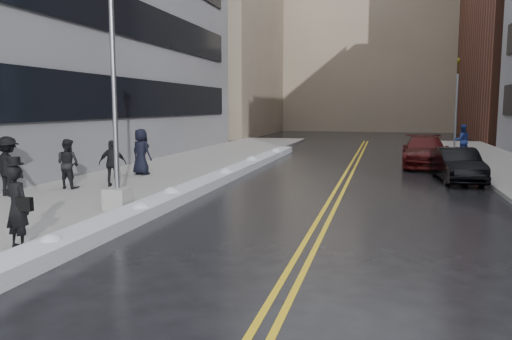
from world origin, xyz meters
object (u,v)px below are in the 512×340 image
Objects in this scene: pedestrian_d at (113,163)px; pedestrian_east at (462,140)px; pedestrian_e at (8,166)px; pedestrian_c at (141,152)px; traffic_signal at (457,101)px; pedestrian_fedora at (17,207)px; lamppost at (115,125)px; pedestrian_b at (68,164)px; car_black at (457,165)px; car_maroon at (425,151)px.

pedestrian_east is at bearing -152.68° from pedestrian_d.
pedestrian_d is 0.87× the size of pedestrian_e.
traffic_signal is at bearing -115.67° from pedestrian_c.
pedestrian_fedora is at bearing 145.52° from pedestrian_e.
pedestrian_c is at bearing -133.70° from traffic_signal.
pedestrian_east is at bearing -119.19° from pedestrian_e.
pedestrian_fedora is (0.10, -4.13, -1.51)m from lamppost.
lamppost is at bearing -74.70° from pedestrian_fedora.
pedestrian_fedora is at bearing -114.12° from traffic_signal.
pedestrian_b is at bearing 95.98° from pedestrian_c.
pedestrian_c reaches higher than pedestrian_b.
pedestrian_e is at bearing 90.52° from pedestrian_c.
pedestrian_d is at bearing -118.17° from pedestrian_e.
pedestrian_c is at bearing -175.69° from car_black.
lamppost is 4.39× the size of pedestrian_fedora.
pedestrian_fedora is 11.28m from pedestrian_c.
car_black is at bearing -152.17° from pedestrian_c.
pedestrian_fedora is 0.32× the size of car_maroon.
pedestrian_e is (-4.65, 5.17, 0.11)m from pedestrian_fedora.
car_maroon is at bearing -132.24° from pedestrian_b.
pedestrian_b is at bearing -161.41° from car_black.
car_black is (10.17, 13.16, -0.33)m from pedestrian_fedora.
pedestrian_e is 0.47× the size of car_black.
pedestrian_e reaches higher than pedestrian_b.
pedestrian_b reaches higher than car_black.
pedestrian_fedora is at bearing 52.90° from pedestrian_east.
pedestrian_b is 0.94× the size of pedestrian_east.
car_black is at bearing -78.22° from car_maroon.
pedestrian_c is at bearing 29.45° from pedestrian_east.
traffic_signal is 8.63m from car_maroon.
pedestrian_b is 0.33× the size of car_maroon.
car_maroon is (11.63, 10.53, -0.21)m from pedestrian_d.
pedestrian_c is 1.16× the size of pedestrian_d.
lamppost is 1.40× the size of car_maroon.
pedestrian_b is at bearing -137.08° from car_maroon.
car_black is at bearing 41.32° from lamppost.
lamppost is 22.21m from pedestrian_east.
lamppost is at bearing -118.21° from traffic_signal.
pedestrian_d is at bearing -127.40° from traffic_signal.
pedestrian_b is 1.53m from pedestrian_d.
lamppost reaches higher than pedestrian_east.
pedestrian_east is at bearing -103.15° from pedestrian_fedora.
pedestrian_b is (-15.38, -19.16, -2.37)m from traffic_signal.
traffic_signal is at bearing -100.07° from pedestrian_east.
pedestrian_fedora is at bearing 87.12° from pedestrian_d.
pedestrian_d is 0.90× the size of pedestrian_east.
pedestrian_east is at bearing -90.05° from traffic_signal.
pedestrian_d is at bearing 122.00° from lamppost.
pedestrian_c is at bearing -95.38° from pedestrian_b.
pedestrian_c is 18.83m from pedestrian_east.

